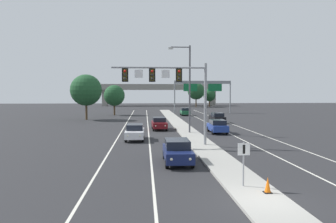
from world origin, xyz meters
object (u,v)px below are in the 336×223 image
car_oncoming_navy (177,151)px  traffic_cone_median_nose (268,185)px  tree_far_right_a (196,91)px  car_oncoming_darkred (159,123)px  car_receding_black (217,118)px  median_sign_post (244,157)px  highway_sign_gantry (203,86)px  overhead_signal_mast (172,84)px  street_lamp_median (188,84)px  car_oncoming_white (135,132)px  tree_far_left_c (114,95)px  car_receding_green (185,111)px  tree_far_right_b (209,95)px  tree_far_left_a (86,90)px  car_receding_blue (217,126)px

car_oncoming_navy → traffic_cone_median_nose: bearing=-64.8°
traffic_cone_median_nose → tree_far_right_a: (10.82, 90.74, 4.69)m
car_oncoming_darkred → car_receding_black: same height
median_sign_post → highway_sign_gantry: highway_sign_gantry is taller
car_receding_black → highway_sign_gantry: (1.94, 24.37, 5.34)m
overhead_signal_mast → highway_sign_gantry: highway_sign_gantry is taller
street_lamp_median → car_oncoming_white: size_ratio=2.23×
traffic_cone_median_nose → highway_sign_gantry: size_ratio=0.06×
highway_sign_gantry → tree_far_left_c: size_ratio=2.10×
car_receding_black → car_receding_green: (-3.05, 16.63, 0.00)m
overhead_signal_mast → tree_far_left_c: bearing=102.2°
overhead_signal_mast → tree_far_right_b: overhead_signal_mast is taller
street_lamp_median → traffic_cone_median_nose: bearing=-88.2°
car_oncoming_white → tree_far_left_a: bearing=110.1°
traffic_cone_median_nose → tree_far_left_c: 56.22m
car_oncoming_darkred → car_receding_blue: size_ratio=1.00×
car_oncoming_white → tree_far_right_b: (22.32, 74.73, 3.01)m
car_receding_black → car_receding_green: 16.91m
highway_sign_gantry → street_lamp_median: bearing=-102.5°
car_receding_green → car_receding_black: bearing=-79.6°
tree_far_left_c → street_lamp_median: bearing=-70.4°
highway_sign_gantry → car_oncoming_navy: bearing=-101.8°
tree_far_right_a → tree_far_left_a: (-26.68, -47.19, -0.03)m
median_sign_post → tree_far_right_a: tree_far_right_a is taller
median_sign_post → traffic_cone_median_nose: bearing=-55.4°
car_receding_green → tree_far_right_b: (12.98, 40.08, 3.01)m
car_receding_black → car_oncoming_white: bearing=-124.5°
car_receding_blue → tree_far_right_a: (7.97, 67.32, 4.38)m
car_oncoming_navy → highway_sign_gantry: bearing=78.2°
car_receding_green → traffic_cone_median_nose: bearing=-92.9°
median_sign_post → car_receding_green: 52.06m
median_sign_post → tree_far_right_b: 93.51m
car_receding_green → tree_far_left_a: size_ratio=0.57×
traffic_cone_median_nose → tree_far_left_a: tree_far_left_a is taller
median_sign_post → car_receding_black: size_ratio=0.49×
street_lamp_median → tree_far_right_a: bearing=80.3°
car_oncoming_navy → car_oncoming_darkred: same height
car_receding_black → tree_far_right_b: size_ratio=0.76×
car_oncoming_darkred → car_receding_green: bearing=75.8°
car_oncoming_navy → car_oncoming_white: (-3.21, 11.08, 0.00)m
median_sign_post → street_lamp_median: 22.33m
car_oncoming_darkred → tree_far_left_a: tree_far_left_a is taller
street_lamp_median → car_oncoming_darkred: size_ratio=2.22×
tree_far_right_a → median_sign_post: bearing=-97.4°
overhead_signal_mast → car_receding_green: (5.94, 38.94, -4.71)m
car_oncoming_darkred → tree_far_left_a: 20.58m
car_oncoming_white → tree_far_left_a: tree_far_left_a is taller
car_oncoming_white → highway_sign_gantry: bearing=71.3°
tree_far_right_a → tree_far_left_c: (-22.87, -35.95, -1.07)m
overhead_signal_mast → tree_far_left_c: 41.59m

